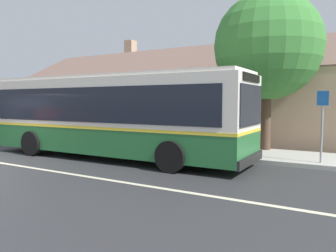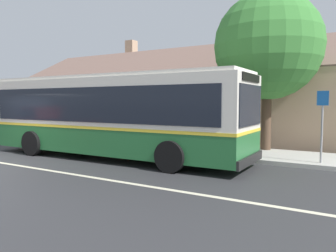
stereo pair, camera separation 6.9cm
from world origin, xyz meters
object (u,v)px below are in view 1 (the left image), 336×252
(street_tree_primary, at_px, (268,51))
(bus_stop_sign, at_px, (322,118))
(bench_by_building, at_px, (26,129))
(transit_bus, at_px, (110,114))
(bench_down_street, at_px, (75,132))

(street_tree_primary, xyz_separation_m, bus_stop_sign, (2.38, -2.27, -2.70))
(bench_by_building, bearing_deg, bus_stop_sign, -2.36)
(transit_bus, bearing_deg, bench_down_street, 151.53)
(transit_bus, distance_m, street_tree_primary, 7.09)
(bench_by_building, xyz_separation_m, street_tree_primary, (13.90, 1.60, 3.77))
(bench_by_building, bearing_deg, transit_bus, -17.11)
(transit_bus, xyz_separation_m, street_tree_primary, (4.93, 4.36, 2.63))
(bench_by_building, relative_size, street_tree_primary, 0.25)
(bus_stop_sign, bearing_deg, street_tree_primary, 136.34)
(street_tree_primary, distance_m, bus_stop_sign, 4.25)
(bench_down_street, xyz_separation_m, bus_stop_sign, (11.84, -0.37, 1.06))
(bench_down_street, relative_size, street_tree_primary, 0.28)
(bench_down_street, distance_m, bus_stop_sign, 11.89)
(bench_down_street, bearing_deg, street_tree_primary, 11.36)
(transit_bus, distance_m, bus_stop_sign, 7.60)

